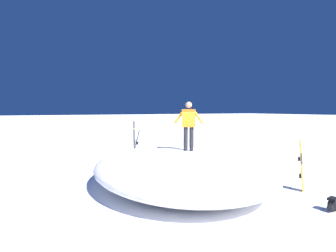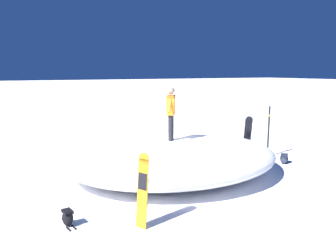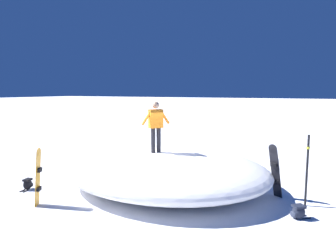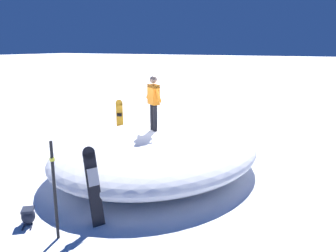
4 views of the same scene
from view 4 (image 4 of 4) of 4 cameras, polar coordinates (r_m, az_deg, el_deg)
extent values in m
plane|color=white|center=(11.24, -3.26, -6.31)|extent=(240.00, 240.00, 0.00)
ellipsoid|color=white|center=(10.61, -1.66, -4.13)|extent=(7.37, 6.14, 1.18)
cylinder|color=black|center=(10.71, -2.58, 1.53)|extent=(0.14, 0.14, 0.81)
cylinder|color=black|center=(10.53, -2.14, 1.33)|extent=(0.14, 0.14, 0.81)
cube|color=orange|center=(10.50, -2.40, 5.22)|extent=(0.44, 0.49, 0.61)
sphere|color=tan|center=(10.45, -2.42, 7.63)|extent=(0.22, 0.22, 0.22)
cylinder|color=orange|center=(10.78, -3.09, 5.70)|extent=(0.29, 0.36, 0.50)
cylinder|color=orange|center=(10.21, -1.67, 5.30)|extent=(0.29, 0.36, 0.50)
cube|color=black|center=(7.61, -12.08, -10.18)|extent=(0.43, 0.48, 1.53)
cylinder|color=black|center=(7.52, -12.92, -4.34)|extent=(0.28, 0.20, 0.27)
cube|color=#B2B2B7|center=(7.52, -12.21, -8.23)|extent=(0.25, 0.19, 0.37)
cube|color=black|center=(7.61, -12.51, -8.00)|extent=(0.21, 0.17, 0.12)
cube|color=black|center=(7.71, -11.90, -12.12)|extent=(0.21, 0.17, 0.12)
cube|color=orange|center=(14.11, -7.92, 0.80)|extent=(0.26, 0.31, 1.51)
cylinder|color=orange|center=(13.91, -8.06, 3.77)|extent=(0.16, 0.27, 0.28)
cube|color=black|center=(14.05, -7.97, 1.86)|extent=(0.14, 0.22, 0.36)
cube|color=black|center=(13.99, -8.00, 1.82)|extent=(0.16, 0.21, 0.12)
cube|color=black|center=(14.15, -7.90, -0.29)|extent=(0.16, 0.21, 0.12)
ellipsoid|color=black|center=(15.00, -2.20, -0.59)|extent=(0.28, 0.36, 0.36)
ellipsoid|color=black|center=(14.97, -1.68, -0.83)|extent=(0.18, 0.12, 0.17)
cube|color=black|center=(14.96, -2.21, -0.03)|extent=(0.23, 0.30, 0.06)
cylinder|color=black|center=(15.15, -2.75, -1.10)|extent=(0.08, 0.23, 0.04)
cylinder|color=black|center=(15.04, -2.91, -1.21)|extent=(0.08, 0.23, 0.04)
ellipsoid|color=#1E2333|center=(8.23, -22.00, -13.57)|extent=(0.44, 0.43, 0.34)
ellipsoid|color=#2B3144|center=(8.39, -21.79, -13.43)|extent=(0.21, 0.23, 0.16)
cube|color=#1E2333|center=(8.17, -22.09, -12.67)|extent=(0.37, 0.37, 0.06)
cylinder|color=#1E2333|center=(8.16, -22.69, -15.13)|extent=(0.20, 0.18, 0.04)
cylinder|color=#1E2333|center=(8.13, -21.54, -15.13)|extent=(0.20, 0.18, 0.04)
cylinder|color=black|center=(7.13, -18.14, -10.14)|extent=(0.06, 0.06, 2.00)
cylinder|color=yellow|center=(6.91, -18.52, -5.23)|extent=(0.10, 0.10, 0.06)
camera|label=1|loc=(16.37, 25.23, 7.86)|focal=26.94mm
camera|label=2|loc=(19.86, -18.74, 11.32)|focal=35.36mm
camera|label=3|loc=(14.39, -44.77, 7.26)|focal=31.79mm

